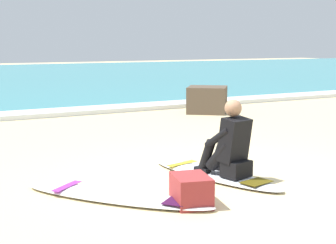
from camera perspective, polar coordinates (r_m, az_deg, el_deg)
ground_plane at (r=6.44m, az=6.24°, el=-6.51°), size 80.00×80.00×0.00m
breaking_foam at (r=12.51m, az=-12.32°, el=1.05°), size 80.00×0.90×0.11m
surfboard_main at (r=6.59m, az=5.17°, el=-5.82°), size 0.97×2.18×0.08m
surfer_seated at (r=6.34m, az=6.85°, el=-2.71°), size 0.47×0.75×0.95m
surfboard_spare_near at (r=5.69m, az=-5.78°, el=-8.18°), size 1.81×2.14×0.08m
shoreline_rock at (r=12.58m, az=4.40°, el=2.49°), size 1.30×1.29×0.64m
beach_bag at (r=5.43m, az=2.59°, el=-7.63°), size 0.47×0.56×0.32m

